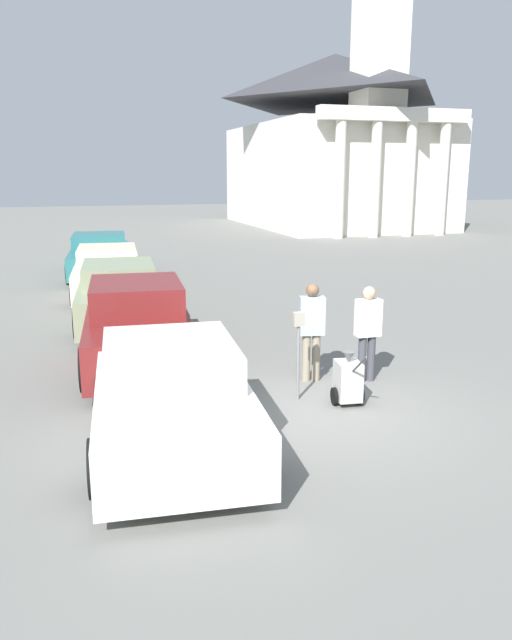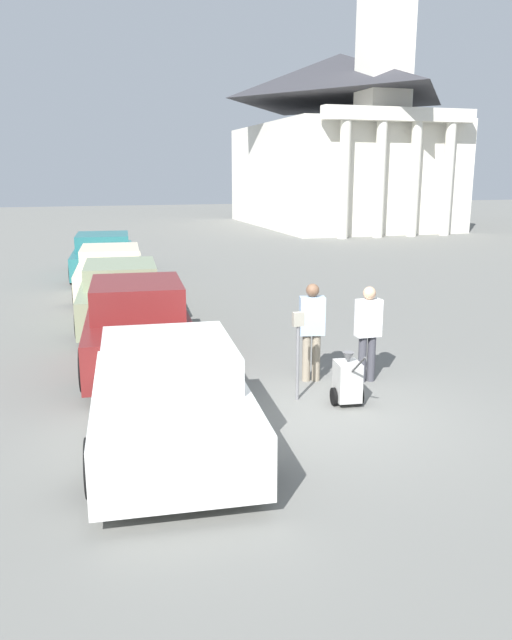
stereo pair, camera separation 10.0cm
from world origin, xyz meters
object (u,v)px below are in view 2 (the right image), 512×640
(parked_car_cream, at_px, (111,272))
(parking_meter, at_px, (298,339))
(parked_car_teal, at_px, (104,256))
(person_worker, at_px, (312,326))
(parked_car_maroon, at_px, (138,325))
(parked_car_sage, at_px, (122,293))
(parked_car_white, at_px, (168,391))
(person_supervisor, at_px, (368,328))
(equipment_cart, at_px, (347,381))
(church, at_px, (340,138))

(parked_car_cream, relative_size, parking_meter, 3.72)
(parked_car_teal, xyz_separation_m, person_worker, (2.71, -12.54, 0.28))
(parked_car_maroon, distance_m, parked_car_sage, 3.55)
(parked_car_white, height_order, parked_car_sage, parked_car_sage)
(parked_car_white, height_order, parked_car_teal, parked_car_teal)
(parked_car_maroon, height_order, person_supervisor, person_supervisor)
(parked_car_teal, distance_m, person_supervisor, 13.34)
(parked_car_cream, bearing_deg, parking_meter, -72.53)
(parked_car_sage, distance_m, parked_car_cream, 3.46)
(parked_car_teal, relative_size, equipment_cart, 5.41)
(parked_car_sage, height_order, parked_car_teal, parked_car_teal)
(person_supervisor, bearing_deg, parked_car_maroon, -31.70)
(church, bearing_deg, parked_car_teal, -134.54)
(parked_car_sage, xyz_separation_m, parked_car_cream, (-0.00, 3.46, -0.01))
(person_supervisor, bearing_deg, parked_car_cream, -68.59)
(parked_car_maroon, relative_size, parking_meter, 3.45)
(person_worker, relative_size, person_supervisor, 1.03)
(parked_car_teal, bearing_deg, equipment_cart, -73.47)
(parked_car_maroon, bearing_deg, equipment_cart, -43.26)
(parked_car_sage, height_order, person_supervisor, person_supervisor)
(parking_meter, bearing_deg, parked_car_maroon, 128.45)
(person_supervisor, xyz_separation_m, church, (12.51, 29.23, 4.68))
(parked_car_maroon, relative_size, parked_car_teal, 0.90)
(parked_car_sage, relative_size, equipment_cart, 5.36)
(parked_car_teal, bearing_deg, church, 50.39)
(parked_car_cream, height_order, parked_car_teal, parked_car_teal)
(parked_car_teal, bearing_deg, parked_car_cream, -85.06)
(parked_car_maroon, xyz_separation_m, parked_car_cream, (0.00, 7.01, -0.07))
(parked_car_sage, distance_m, parked_car_teal, 7.06)
(parked_car_maroon, xyz_separation_m, church, (16.12, 26.99, 4.89))
(parked_car_teal, distance_m, church, 23.51)
(equipment_cart, bearing_deg, church, 73.54)
(parked_car_white, distance_m, parked_car_sage, 7.11)
(parked_car_maroon, distance_m, person_worker, 3.34)
(person_supervisor, relative_size, church, 0.08)
(church, bearing_deg, parked_car_sage, -124.52)
(parked_car_cream, relative_size, person_worker, 3.10)
(person_supervisor, bearing_deg, parked_car_sage, -57.96)
(parking_meter, relative_size, person_worker, 0.83)
(parked_car_teal, distance_m, parking_meter, 13.51)
(parked_car_sage, relative_size, person_worker, 3.16)
(equipment_cart, bearing_deg, parked_car_maroon, 139.16)
(church, bearing_deg, parked_car_white, -117.82)
(person_worker, height_order, person_supervisor, person_worker)
(parked_car_white, bearing_deg, equipment_cart, 13.13)
(parking_meter, relative_size, equipment_cart, 1.42)
(parked_car_teal, bearing_deg, parking_meter, -75.84)
(parked_car_white, height_order, person_worker, person_worker)
(parked_car_white, relative_size, equipment_cart, 4.82)
(parked_car_teal, distance_m, equipment_cart, 14.05)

